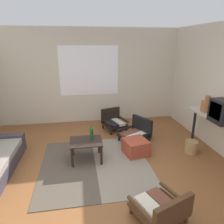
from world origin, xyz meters
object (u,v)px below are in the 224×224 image
at_px(console_shelf, 217,122).
at_px(clay_vase, 207,106).
at_px(coffee_table, 86,145).
at_px(wicker_basket, 191,147).
at_px(armchair_striped_foreground, 162,208).
at_px(armchair_corner, 137,132).
at_px(ottoman_orange, 136,147).
at_px(glass_bottle, 92,133).
at_px(armchair_by_window, 113,120).

height_order(console_shelf, clay_vase, clay_vase).
bearing_deg(coffee_table, wicker_basket, -2.01).
bearing_deg(wicker_basket, armchair_striped_foreground, -129.58).
relative_size(coffee_table, armchair_striped_foreground, 0.80).
distance_m(armchair_corner, wicker_basket, 1.26).
distance_m(ottoman_orange, glass_bottle, 1.01).
distance_m(coffee_table, console_shelf, 2.65).
bearing_deg(armchair_striped_foreground, glass_bottle, 113.68).
relative_size(coffee_table, ottoman_orange, 1.36).
height_order(coffee_table, armchair_striped_foreground, armchair_striped_foreground).
height_order(armchair_by_window, ottoman_orange, armchair_by_window).
bearing_deg(armchair_striped_foreground, coffee_table, 117.97).
relative_size(armchair_by_window, glass_bottle, 2.49).
xyz_separation_m(armchair_striped_foreground, wicker_basket, (1.35, 1.63, -0.08)).
distance_m(armchair_striped_foreground, clay_vase, 2.58).
bearing_deg(wicker_basket, armchair_by_window, 132.62).
height_order(clay_vase, glass_bottle, clay_vase).
bearing_deg(clay_vase, armchair_striped_foreground, -133.31).
distance_m(coffee_table, glass_bottle, 0.25).
distance_m(console_shelf, clay_vase, 0.46).
xyz_separation_m(coffee_table, console_shelf, (2.59, -0.32, 0.43)).
bearing_deg(armchair_striped_foreground, ottoman_orange, 85.40).
height_order(armchair_corner, ottoman_orange, armchair_corner).
distance_m(armchair_by_window, glass_bottle, 1.59).
relative_size(console_shelf, wicker_basket, 6.07).
distance_m(armchair_by_window, armchair_striped_foreground, 3.20).
height_order(ottoman_orange, wicker_basket, ottoman_orange).
relative_size(coffee_table, armchair_corner, 0.77).
xyz_separation_m(armchair_corner, ottoman_orange, (-0.19, -0.60, -0.07)).
relative_size(console_shelf, clay_vase, 4.83).
relative_size(armchair_striped_foreground, wicker_basket, 2.88).
relative_size(armchair_corner, clay_vase, 2.39).
xyz_separation_m(armchair_by_window, wicker_basket, (1.44, -1.57, -0.11)).
relative_size(coffee_table, wicker_basket, 2.32).
xyz_separation_m(armchair_by_window, armchair_striped_foreground, (0.10, -3.20, -0.04)).
relative_size(ottoman_orange, clay_vase, 1.36).
bearing_deg(ottoman_orange, armchair_by_window, 99.64).
relative_size(coffee_table, armchair_by_window, 0.90).
bearing_deg(console_shelf, armchair_striped_foreground, -140.45).
xyz_separation_m(glass_bottle, wicker_basket, (2.13, -0.16, -0.41)).
distance_m(armchair_by_window, wicker_basket, 2.14).
relative_size(clay_vase, glass_bottle, 1.21).
bearing_deg(armchair_by_window, console_shelf, -45.37).
height_order(armchair_corner, clay_vase, clay_vase).
bearing_deg(armchair_corner, wicker_basket, -36.76).
relative_size(armchair_striped_foreground, glass_bottle, 2.78).
bearing_deg(glass_bottle, armchair_corner, 27.78).
xyz_separation_m(armchair_striped_foreground, armchair_corner, (0.34, 2.38, 0.02)).
height_order(coffee_table, ottoman_orange, coffee_table).
distance_m(armchair_striped_foreground, ottoman_orange, 1.78).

